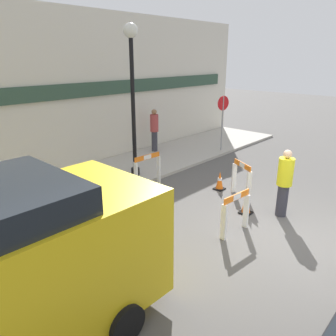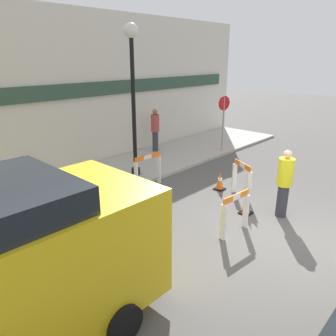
# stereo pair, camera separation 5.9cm
# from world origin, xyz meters

# --- Properties ---
(ground_plane) EXTENTS (60.00, 60.00, 0.00)m
(ground_plane) POSITION_xyz_m (0.00, 0.00, 0.00)
(ground_plane) COLOR #565451
(sidewalk_slab) EXTENTS (18.00, 3.02, 0.10)m
(sidewalk_slab) POSITION_xyz_m (0.00, 6.01, 0.05)
(sidewalk_slab) COLOR #ADA89E
(sidewalk_slab) RESTS_ON ground_plane
(storefront_facade) EXTENTS (18.00, 0.22, 5.50)m
(storefront_facade) POSITION_xyz_m (0.00, 7.59, 2.75)
(storefront_facade) COLOR beige
(storefront_facade) RESTS_ON ground_plane
(streetlamp_post) EXTENTS (0.44, 0.44, 4.77)m
(streetlamp_post) POSITION_xyz_m (0.25, 5.23, 3.19)
(streetlamp_post) COLOR black
(streetlamp_post) RESTS_ON sidewalk_slab
(stop_sign) EXTENTS (0.59, 0.15, 2.29)m
(stop_sign) POSITION_xyz_m (4.86, 4.89, 1.64)
(stop_sign) COLOR gray
(stop_sign) RESTS_ON sidewalk_slab
(barricade_0) EXTENTS (0.90, 0.21, 1.00)m
(barricade_0) POSITION_xyz_m (-0.65, 0.76, 0.55)
(barricade_0) COLOR white
(barricade_0) RESTS_ON ground_plane
(barricade_1) EXTENTS (0.52, 0.82, 1.06)m
(barricade_1) POSITION_xyz_m (1.26, 1.76, 0.57)
(barricade_1) COLOR white
(barricade_1) RESTS_ON ground_plane
(barricade_2) EXTENTS (1.00, 0.18, 1.05)m
(barricade_2) POSITION_xyz_m (-0.01, 4.35, 0.58)
(barricade_2) COLOR white
(barricade_2) RESTS_ON ground_plane
(barricade_3) EXTENTS (0.47, 0.80, 1.03)m
(barricade_3) POSITION_xyz_m (-2.20, 3.11, 0.55)
(barricade_3) COLOR white
(barricade_3) RESTS_ON ground_plane
(traffic_cone_0) EXTENTS (0.30, 0.30, 0.59)m
(traffic_cone_0) POSITION_xyz_m (1.33, 2.54, 0.28)
(traffic_cone_0) COLOR black
(traffic_cone_0) RESTS_ON ground_plane
(traffic_cone_1) EXTENTS (0.30, 0.30, 0.63)m
(traffic_cone_1) POSITION_xyz_m (-1.79, 4.18, 0.30)
(traffic_cone_1) COLOR black
(traffic_cone_1) RESTS_ON ground_plane
(traffic_cone_2) EXTENTS (0.30, 0.30, 0.66)m
(traffic_cone_2) POSITION_xyz_m (0.43, 1.09, 0.32)
(traffic_cone_2) COLOR black
(traffic_cone_2) RESTS_ON ground_plane
(person_worker) EXTENTS (0.52, 0.52, 1.77)m
(person_worker) POSITION_xyz_m (0.95, 0.37, 0.94)
(person_worker) COLOR #33333D
(person_worker) RESTS_ON ground_plane
(person_pedestrian) EXTENTS (0.47, 0.47, 1.77)m
(person_pedestrian) POSITION_xyz_m (2.78, 6.84, 1.06)
(person_pedestrian) COLOR #33333D
(person_pedestrian) RESTS_ON sidewalk_slab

